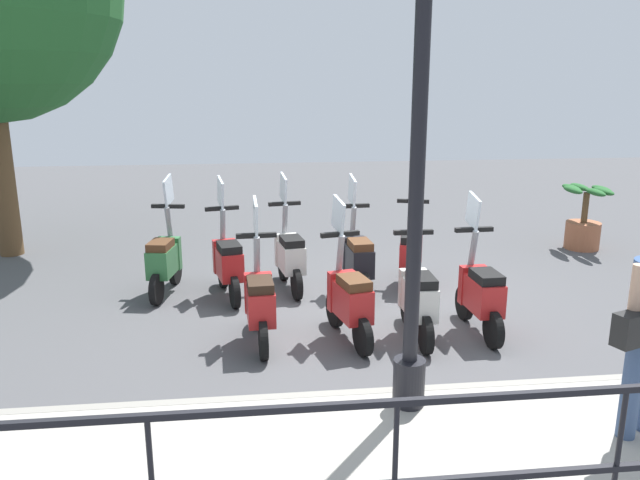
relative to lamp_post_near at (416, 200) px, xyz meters
The scene contains 14 objects.
ground_plane 3.05m from the lamp_post_near, ahead, with size 28.00×28.00×0.00m, color #4C4C4F.
promenade_walkway 1.95m from the lamp_post_near, behind, with size 2.20×20.00×0.15m.
fence_railing 2.05m from the lamp_post_near, behind, with size 0.04×16.03×1.07m.
lamp_post_near is the anchor object (origin of this frame).
potted_palm 6.70m from the lamp_post_near, 40.55° to the right, with size 1.06×0.66×1.05m.
scooter_near_0 2.53m from the lamp_post_near, 35.93° to the right, with size 1.23×0.44×1.54m.
scooter_near_1 2.23m from the lamp_post_near, 17.26° to the right, with size 1.23×0.44×1.54m.
scooter_near_2 2.20m from the lamp_post_near, ahead, with size 1.22×0.50×1.54m.
scooter_near_3 2.51m from the lamp_post_near, 34.56° to the left, with size 1.23×0.44×1.54m.
scooter_far_0 3.80m from the lamp_post_near, 14.78° to the right, with size 1.20×0.54×1.54m.
scooter_far_1 3.48m from the lamp_post_near, ahead, with size 1.23×0.44×1.54m.
scooter_far_2 3.79m from the lamp_post_near, 12.31° to the left, with size 1.23×0.46×1.54m.
scooter_far_3 3.85m from the lamp_post_near, 25.87° to the left, with size 1.22×0.50×1.54m.
scooter_far_4 4.42m from the lamp_post_near, 34.72° to the left, with size 1.23×0.47×1.54m.
Camera 1 is at (-6.96, 1.32, 2.78)m, focal length 35.00 mm.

